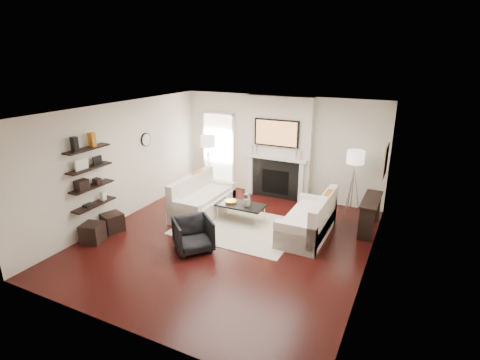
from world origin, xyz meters
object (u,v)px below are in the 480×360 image
at_px(coffee_table, 241,205).
at_px(armchair, 193,233).
at_px(loveseat_left_base, 203,206).
at_px(lamp_left_shade, 208,141).
at_px(loveseat_right_base, 307,226).
at_px(ottoman_near, 113,222).
at_px(lamp_right_shade, 356,157).

bearing_deg(coffee_table, armchair, -98.93).
distance_m(loveseat_left_base, armchair, 1.77).
height_order(coffee_table, armchair, armchair).
height_order(coffee_table, lamp_left_shade, lamp_left_shade).
relative_size(loveseat_right_base, ottoman_near, 4.50).
bearing_deg(armchair, loveseat_left_base, 66.59).
bearing_deg(ottoman_near, coffee_table, 36.16).
bearing_deg(loveseat_left_base, lamp_left_shade, 115.79).
xyz_separation_m(loveseat_left_base, lamp_right_shade, (3.21, 1.50, 1.24)).
bearing_deg(lamp_right_shade, loveseat_left_base, -155.00).
xyz_separation_m(armchair, lamp_right_shade, (2.47, 3.09, 1.09)).
height_order(armchair, ottoman_near, armchair).
bearing_deg(ottoman_near, loveseat_left_base, 51.94).
distance_m(lamp_left_shade, ottoman_near, 3.39).
bearing_deg(loveseat_right_base, lamp_left_shade, 156.57).
relative_size(coffee_table, ottoman_near, 2.75).
distance_m(loveseat_right_base, ottoman_near, 4.22).
bearing_deg(ottoman_near, lamp_right_shade, 35.01).
relative_size(coffee_table, armchair, 1.53).
bearing_deg(lamp_right_shade, loveseat_right_base, -113.22).
xyz_separation_m(lamp_left_shade, lamp_right_shade, (3.90, 0.08, 0.00)).
height_order(loveseat_right_base, coffee_table, same).
bearing_deg(coffee_table, lamp_left_shade, 140.28).
distance_m(loveseat_left_base, lamp_left_shade, 2.01).
bearing_deg(lamp_right_shade, armchair, -128.58).
bearing_deg(armchair, loveseat_right_base, -7.32).
xyz_separation_m(armchair, lamp_left_shade, (-1.43, 3.01, 1.09)).
height_order(loveseat_right_base, armchair, armchair).
bearing_deg(armchair, lamp_left_shade, 66.91).
bearing_deg(loveseat_left_base, ottoman_near, -128.06).
xyz_separation_m(armchair, ottoman_near, (-2.05, -0.07, -0.16)).
distance_m(loveseat_right_base, lamp_left_shade, 3.76).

